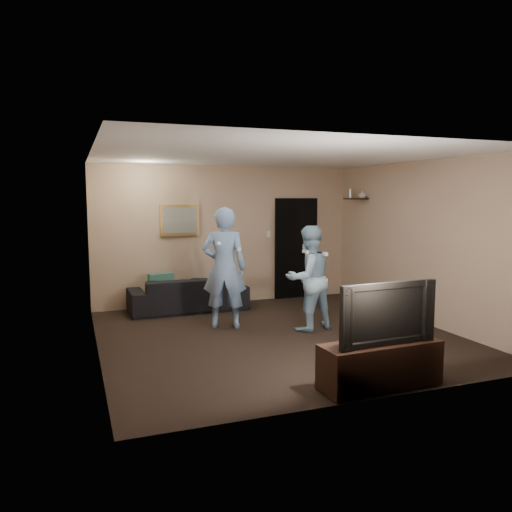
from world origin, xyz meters
name	(u,v)px	position (x,y,z in m)	size (l,w,h in m)	color
ground	(277,335)	(0.00, 0.00, 0.00)	(5.00, 5.00, 0.00)	black
ceiling	(277,156)	(0.00, 0.00, 2.60)	(5.00, 5.00, 0.04)	silver
wall_back	(226,235)	(0.00, 2.50, 1.30)	(5.00, 0.04, 2.60)	tan
wall_front	(376,271)	(0.00, -2.50, 1.30)	(5.00, 0.04, 2.60)	tan
wall_left	(95,254)	(-2.50, 0.00, 1.30)	(0.04, 5.00, 2.60)	tan
wall_right	(420,242)	(2.50, 0.00, 1.30)	(0.04, 5.00, 2.60)	tan
sofa	(188,294)	(-0.85, 2.06, 0.30)	(2.07, 0.81, 0.61)	black
throw_pillow	(161,286)	(-1.33, 2.06, 0.48)	(0.43, 0.14, 0.43)	#1A4E45
painting_frame	(180,220)	(-0.90, 2.48, 1.60)	(0.72, 0.05, 0.57)	olive
painting_canvas	(180,220)	(-0.90, 2.45, 1.60)	(0.62, 0.01, 0.47)	slate
doorway	(296,248)	(1.45, 2.47, 1.00)	(0.90, 0.06, 2.00)	black
light_switch	(268,234)	(0.85, 2.48, 1.30)	(0.08, 0.02, 0.12)	silver
wall_shelf	(356,199)	(2.39, 1.80, 1.99)	(0.20, 0.60, 0.03)	black
shelf_vase	(362,194)	(2.39, 1.57, 2.07)	(0.13, 0.13, 0.14)	#B7B6BC
shelf_figurine	(350,193)	(2.39, 2.00, 2.09)	(0.06, 0.06, 0.18)	silver
tv_console	(380,364)	(0.26, -2.24, 0.25)	(1.33, 0.43, 0.48)	black
television	(382,312)	(0.26, -2.24, 0.82)	(1.15, 0.15, 0.66)	black
wii_player_left	(224,268)	(-0.58, 0.72, 0.93)	(0.80, 0.66, 1.87)	#7297C7
wii_player_right	(308,278)	(0.58, 0.14, 0.80)	(0.87, 0.74, 1.59)	#8FB7D0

